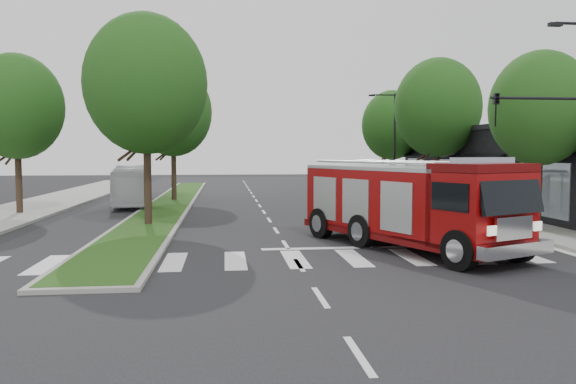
% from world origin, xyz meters
% --- Properties ---
extents(ground, '(140.00, 140.00, 0.00)m').
position_xyz_m(ground, '(0.00, 0.00, 0.00)').
color(ground, black).
rests_on(ground, ground).
extents(sidewalk_right, '(5.00, 80.00, 0.15)m').
position_xyz_m(sidewalk_right, '(12.50, 10.00, 0.07)').
color(sidewalk_right, gray).
rests_on(sidewalk_right, ground).
extents(median, '(3.00, 50.00, 0.15)m').
position_xyz_m(median, '(-6.00, 18.00, 0.08)').
color(median, gray).
rests_on(median, ground).
extents(storefront_row, '(8.00, 30.00, 5.00)m').
position_xyz_m(storefront_row, '(17.00, 10.00, 2.50)').
color(storefront_row, black).
rests_on(storefront_row, ground).
extents(bus_shelter, '(3.20, 1.60, 2.61)m').
position_xyz_m(bus_shelter, '(11.20, 8.15, 2.04)').
color(bus_shelter, black).
rests_on(bus_shelter, ground).
extents(tree_right_near, '(4.40, 4.40, 8.05)m').
position_xyz_m(tree_right_near, '(11.50, 2.00, 5.51)').
color(tree_right_near, black).
rests_on(tree_right_near, ground).
extents(tree_right_mid, '(5.60, 5.60, 9.72)m').
position_xyz_m(tree_right_mid, '(11.50, 14.00, 6.49)').
color(tree_right_mid, black).
rests_on(tree_right_mid, ground).
extents(tree_right_far, '(5.00, 5.00, 8.73)m').
position_xyz_m(tree_right_far, '(11.50, 24.00, 5.84)').
color(tree_right_far, black).
rests_on(tree_right_far, ground).
extents(tree_median_near, '(5.80, 5.80, 10.16)m').
position_xyz_m(tree_median_near, '(-6.00, 6.00, 6.81)').
color(tree_median_near, black).
rests_on(tree_median_near, ground).
extents(tree_median_far, '(5.60, 5.60, 9.72)m').
position_xyz_m(tree_median_far, '(-6.00, 20.00, 6.49)').
color(tree_median_far, black).
rests_on(tree_median_far, ground).
extents(tree_left_mid, '(5.20, 5.20, 9.16)m').
position_xyz_m(tree_left_mid, '(-14.00, 12.00, 6.16)').
color(tree_left_mid, black).
rests_on(tree_left_mid, ground).
extents(streetlight_right_far, '(2.11, 0.20, 8.00)m').
position_xyz_m(streetlight_right_far, '(10.35, 20.00, 4.48)').
color(streetlight_right_far, black).
rests_on(streetlight_right_far, ground).
extents(fire_engine, '(6.66, 10.23, 3.43)m').
position_xyz_m(fire_engine, '(4.39, -1.36, 1.64)').
color(fire_engine, '#520404').
rests_on(fire_engine, ground).
extents(city_bus, '(3.42, 9.99, 2.73)m').
position_xyz_m(city_bus, '(-8.50, 17.51, 1.36)').
color(city_bus, silver).
rests_on(city_bus, ground).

